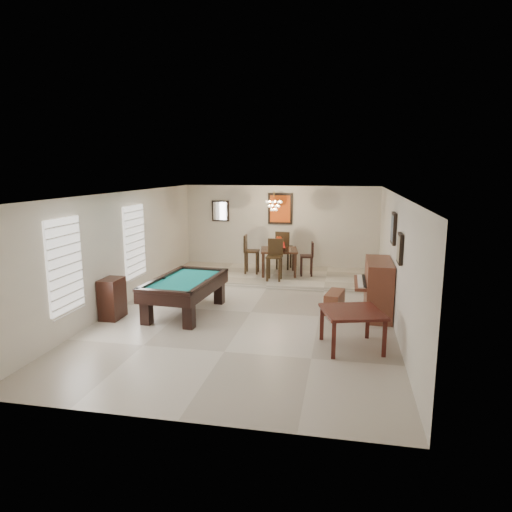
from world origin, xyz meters
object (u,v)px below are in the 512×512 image
(piano_bench, at_px, (334,302))
(dining_chair_south, at_px, (274,260))
(dining_chair_north, at_px, (284,250))
(apothecary_chest, at_px, (112,298))
(dining_table, at_px, (279,260))
(dining_chair_east, at_px, (306,259))
(pool_table, at_px, (185,297))
(upright_piano, at_px, (371,288))
(square_table, at_px, (352,329))
(dining_chair_west, at_px, (252,254))
(chandelier, at_px, (274,202))
(flower_vase, at_px, (279,240))

(piano_bench, height_order, dining_chair_south, dining_chair_south)
(piano_bench, xyz_separation_m, dining_chair_north, (-1.62, 3.62, 0.47))
(apothecary_chest, height_order, dining_chair_north, dining_chair_north)
(dining_table, xyz_separation_m, dining_chair_east, (0.79, -0.02, 0.06))
(pool_table, distance_m, upright_piano, 4.02)
(pool_table, distance_m, dining_chair_east, 4.28)
(square_table, xyz_separation_m, dining_chair_north, (-1.96, 5.66, 0.35))
(square_table, relative_size, dining_chair_north, 0.86)
(pool_table, height_order, piano_bench, pool_table)
(upright_piano, xyz_separation_m, dining_chair_west, (-3.22, 2.93, 0.08))
(dining_chair_east, bearing_deg, chandelier, -94.14)
(piano_bench, distance_m, dining_chair_south, 2.73)
(dining_chair_east, distance_m, chandelier, 1.85)
(pool_table, relative_size, dining_chair_west, 2.00)
(upright_piano, xyz_separation_m, apothecary_chest, (-5.36, -1.28, -0.17))
(dining_chair_north, bearing_deg, dining_chair_west, 50.48)
(apothecary_chest, bearing_deg, dining_chair_south, 50.05)
(pool_table, xyz_separation_m, dining_table, (1.53, 3.60, 0.17))
(dining_table, distance_m, flower_vase, 0.56)
(upright_piano, distance_m, dining_chair_east, 3.36)
(upright_piano, xyz_separation_m, dining_table, (-2.43, 2.95, -0.06))
(upright_piano, distance_m, dining_chair_south, 3.29)
(dining_chair_west, bearing_deg, dining_table, -92.04)
(flower_vase, bearing_deg, dining_chair_east, -1.22)
(square_table, relative_size, dining_chair_west, 0.89)
(dining_chair_east, bearing_deg, dining_chair_west, -97.84)
(square_table, relative_size, upright_piano, 0.69)
(dining_chair_south, bearing_deg, dining_table, 89.29)
(square_table, relative_size, flower_vase, 3.76)
(upright_piano, distance_m, dining_chair_west, 4.35)
(apothecary_chest, height_order, flower_vase, flower_vase)
(dining_table, distance_m, dining_chair_east, 0.79)
(apothecary_chest, height_order, chandelier, chandelier)
(piano_bench, xyz_separation_m, dining_chair_west, (-2.45, 2.85, 0.45))
(square_table, height_order, chandelier, chandelier)
(square_table, relative_size, dining_chair_south, 0.89)
(dining_chair_north, distance_m, dining_chair_east, 1.08)
(dining_table, distance_m, dining_chair_west, 0.80)
(square_table, xyz_separation_m, apothecary_chest, (-4.93, 0.69, 0.09))
(pool_table, relative_size, dining_chair_south, 1.99)
(square_table, relative_size, piano_bench, 1.24)
(dining_table, bearing_deg, dining_chair_west, -178.68)
(flower_vase, height_order, chandelier, chandelier)
(piano_bench, relative_size, dining_chair_east, 0.84)
(flower_vase, relative_size, chandelier, 0.44)
(flower_vase, bearing_deg, chandelier, -151.36)
(apothecary_chest, bearing_deg, dining_chair_north, 59.20)
(apothecary_chest, distance_m, flower_vase, 5.18)
(pool_table, bearing_deg, dining_chair_south, 66.15)
(dining_table, relative_size, dining_chair_north, 0.89)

